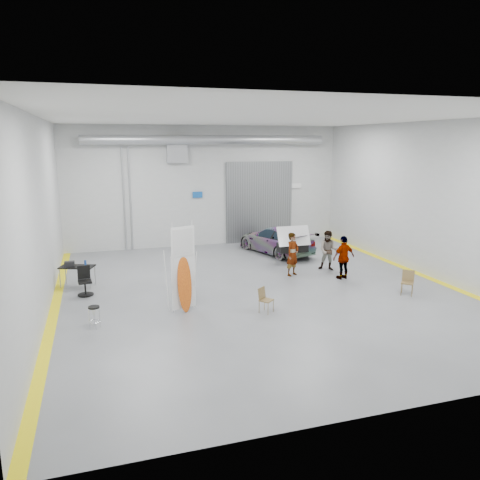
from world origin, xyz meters
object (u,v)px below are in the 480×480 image
object	(u,v)px
person_a	(293,254)
shop_stool	(94,317)
surfboard_display	(182,276)
folding_chair_near	(266,305)
person_c	(344,257)
sedan_car	(276,240)
work_table	(75,266)
person_b	(328,250)
folding_chair_far	(407,287)
office_chair	(85,283)

from	to	relation	value
person_a	shop_stool	world-z (taller)	person_a
person_a	surfboard_display	xyz separation A→B (m)	(-4.91, -2.76, 0.30)
folding_chair_near	surfboard_display	bearing A→B (deg)	122.69
surfboard_display	folding_chair_near	size ratio (longest dim) A/B	3.66
person_c	surfboard_display	size ratio (longest dim) A/B	0.59
sedan_car	work_table	bearing A→B (deg)	0.45
person_b	folding_chair_near	size ratio (longest dim) A/B	2.10
work_table	surfboard_display	bearing A→B (deg)	-48.95
person_a	person_b	distance (m)	1.76
person_a	work_table	bearing A→B (deg)	144.72
folding_chair_far	office_chair	xyz separation A→B (m)	(-10.66, 3.26, 0.18)
person_a	folding_chair_far	size ratio (longest dim) A/B	2.04
person_b	folding_chair_near	world-z (taller)	person_b
shop_stool	person_a	bearing A→B (deg)	23.79
office_chair	person_a	bearing A→B (deg)	-4.83
sedan_car	folding_chair_far	size ratio (longest dim) A/B	5.17
person_c	folding_chair_far	bearing A→B (deg)	105.14
person_c	folding_chair_far	xyz separation A→B (m)	(1.14, -2.38, -0.58)
person_a	office_chair	distance (m)	7.84
folding_chair_near	folding_chair_far	distance (m)	5.27
surfboard_display	work_table	xyz separation A→B (m)	(-3.26, 3.75, -0.40)
person_a	folding_chair_near	xyz separation A→B (m)	(-2.43, -3.58, -0.62)
person_a	work_table	distance (m)	8.23
person_a	person_b	world-z (taller)	person_a
folding_chair_near	shop_stool	xyz separation A→B (m)	(-5.10, 0.25, 0.08)
surfboard_display	work_table	bearing A→B (deg)	115.12
office_chair	work_table	bearing A→B (deg)	100.81
surfboard_display	folding_chair_far	distance (m)	7.81
work_table	person_b	bearing A→B (deg)	-3.98
folding_chair_near	shop_stool	distance (m)	5.11
sedan_car	folding_chair_near	xyz separation A→B (m)	(-3.22, -7.34, -0.39)
person_b	person_c	distance (m)	1.33
surfboard_display	shop_stool	xyz separation A→B (m)	(-2.63, -0.57, -0.83)
work_table	office_chair	bearing A→B (deg)	-73.31
folding_chair_far	person_b	bearing A→B (deg)	147.56
work_table	sedan_car	bearing A→B (deg)	17.21
person_b	surfboard_display	xyz separation A→B (m)	(-6.64, -3.06, 0.34)
folding_chair_far	person_a	bearing A→B (deg)	170.82
person_b	person_c	bearing A→B (deg)	-59.35
sedan_car	office_chair	xyz separation A→B (m)	(-8.62, -3.91, -0.19)
surfboard_display	office_chair	world-z (taller)	surfboard_display
person_a	person_c	size ratio (longest dim) A/B	1.02
sedan_car	office_chair	size ratio (longest dim) A/B	4.34
sedan_car	work_table	world-z (taller)	sedan_car
folding_chair_near	work_table	distance (m)	7.35
folding_chair_far	sedan_car	bearing A→B (deg)	146.99
folding_chair_near	folding_chair_far	bearing A→B (deg)	-37.10
person_b	work_table	bearing A→B (deg)	-151.27
surfboard_display	shop_stool	bearing A→B (deg)	176.22
sedan_car	person_b	world-z (taller)	person_b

